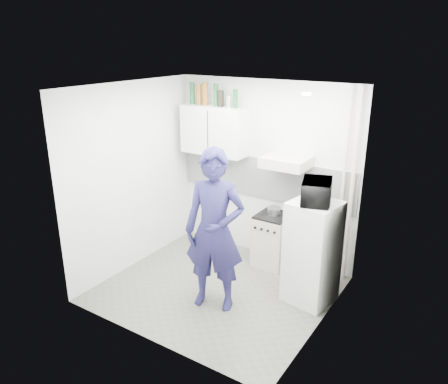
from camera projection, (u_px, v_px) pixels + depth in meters
The scene contains 24 objects.
floor at pixel (217, 289), 5.74m from camera, with size 2.80×2.80×0.00m, color #5A5950.
ceiling at pixel (216, 87), 4.88m from camera, with size 2.80×2.80×0.00m, color white.
wall_back at pixel (265, 171), 6.30m from camera, with size 2.80×2.80×0.00m, color silver.
wall_left at pixel (132, 177), 6.03m from camera, with size 2.60×2.60×0.00m, color silver.
wall_right at pixel (327, 221), 4.59m from camera, with size 2.60×2.60×0.00m, color silver.
person at pixel (215, 231), 5.10m from camera, with size 0.72×0.47×1.97m, color #1E1B47.
stove at pixel (272, 241), 6.26m from camera, with size 0.46×0.46×0.74m, color beige.
fridge at pixel (312, 252), 5.31m from camera, with size 0.54×0.54×1.30m, color white.
stove_top at pixel (273, 216), 6.14m from camera, with size 0.44×0.44×0.03m, color black.
saucepan at pixel (274, 211), 6.15m from camera, with size 0.18×0.18×0.10m, color silver.
microwave at pixel (317, 192), 5.05m from camera, with size 0.33×0.49×0.27m, color black.
bottle_a at pixel (192, 93), 6.40m from camera, with size 0.07×0.07×0.31m, color #144C1E.
bottle_b at pixel (199, 94), 6.34m from camera, with size 0.08×0.08×0.30m, color brown.
bottle_c at pixel (205, 94), 6.27m from camera, with size 0.08×0.08×0.33m, color brown.
bottle_d at pixel (216, 95), 6.18m from camera, with size 0.07×0.07×0.32m, color #144C1E.
canister_a at pixel (220, 99), 6.15m from camera, with size 0.09×0.09×0.23m, color black.
canister_b at pixel (229, 101), 6.09m from camera, with size 0.09×0.09×0.17m, color silver.
bottle_e at pixel (235, 99), 6.02m from camera, with size 0.07×0.07×0.26m, color #144C1E.
upper_cabinet at pixel (215, 130), 6.36m from camera, with size 1.00×0.35×0.70m, color white.
range_hood at pixel (287, 162), 5.78m from camera, with size 0.60×0.50×0.14m, color beige.
backsplash at pixel (264, 178), 6.32m from camera, with size 2.74×0.03×0.60m, color white.
pipe_a at pixel (352, 189), 5.57m from camera, with size 0.05×0.05×2.60m, color beige.
pipe_b at pixel (343, 187), 5.63m from camera, with size 0.04×0.04×2.60m, color beige.
ceiling_spot_fixture at pixel (306, 94), 4.53m from camera, with size 0.10×0.10×0.02m, color white.
Camera 1 is at (2.79, -4.14, 3.11)m, focal length 35.00 mm.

